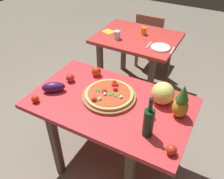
{
  "coord_description": "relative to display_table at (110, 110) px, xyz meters",
  "views": [
    {
      "loc": [
        0.73,
        -1.32,
        2.05
      ],
      "look_at": [
        -0.03,
        0.09,
        0.82
      ],
      "focal_mm": 38.43,
      "sensor_mm": 36.0,
      "label": 1
    }
  ],
  "objects": [
    {
      "name": "tomato_by_bottle",
      "position": [
        -0.46,
        0.08,
        0.13
      ],
      "size": [
        0.08,
        0.08,
        0.08
      ],
      "primitive_type": "sphere",
      "color": "red",
      "rests_on": "display_table"
    },
    {
      "name": "wine_bottle",
      "position": [
        0.4,
        -0.19,
        0.22
      ],
      "size": [
        0.08,
        0.08,
        0.33
      ],
      "color": "#11361A",
      "rests_on": "display_table"
    },
    {
      "name": "eggplant",
      "position": [
        -0.5,
        -0.11,
        0.14
      ],
      "size": [
        0.21,
        0.19,
        0.09
      ],
      "primitive_type": "ellipsoid",
      "rotation": [
        0.0,
        0.0,
        0.64
      ],
      "color": "#3B1447",
      "rests_on": "display_table"
    },
    {
      "name": "pizza",
      "position": [
        -0.04,
        0.04,
        0.13
      ],
      "size": [
        0.4,
        0.4,
        0.06
      ],
      "color": "#DDAC5D",
      "rests_on": "pizza_board"
    },
    {
      "name": "tomato_near_board",
      "position": [
        -0.54,
        -0.3,
        0.13
      ],
      "size": [
        0.06,
        0.06,
        0.06
      ],
      "primitive_type": "sphere",
      "color": "red",
      "rests_on": "display_table"
    },
    {
      "name": "drinking_glass_juice",
      "position": [
        -0.26,
        1.33,
        0.14
      ],
      "size": [
        0.07,
        0.07,
        0.09
      ],
      "primitive_type": "cylinder",
      "color": "gold",
      "rests_on": "background_table"
    },
    {
      "name": "melon",
      "position": [
        0.37,
        0.19,
        0.19
      ],
      "size": [
        0.19,
        0.19,
        0.19
      ],
      "primitive_type": "sphere",
      "color": "#E3D267",
      "rests_on": "display_table"
    },
    {
      "name": "background_table",
      "position": [
        -0.3,
        1.24,
        -0.02
      ],
      "size": [
        1.0,
        0.78,
        0.77
      ],
      "color": "brown",
      "rests_on": "ground_plane"
    },
    {
      "name": "ground_plane",
      "position": [
        0.0,
        0.0,
        -0.67
      ],
      "size": [
        10.0,
        10.0,
        0.0
      ],
      "primitive_type": "plane",
      "color": "gray"
    },
    {
      "name": "pizza_board",
      "position": [
        -0.03,
        0.04,
        0.11
      ],
      "size": [
        0.45,
        0.45,
        0.02
      ],
      "primitive_type": "cylinder",
      "color": "#92633C",
      "rests_on": "display_table"
    },
    {
      "name": "tomato_beside_pepper",
      "position": [
        0.36,
        -0.02,
        0.13
      ],
      "size": [
        0.06,
        0.06,
        0.06
      ],
      "primitive_type": "sphere",
      "color": "red",
      "rests_on": "display_table"
    },
    {
      "name": "dinner_plate",
      "position": [
        0.05,
        1.08,
        0.1
      ],
      "size": [
        0.22,
        0.22,
        0.02
      ],
      "primitive_type": "cylinder",
      "color": "white",
      "rests_on": "background_table"
    },
    {
      "name": "bell_pepper",
      "position": [
        -0.3,
        0.27,
        0.14
      ],
      "size": [
        0.09,
        0.09,
        0.1
      ],
      "primitive_type": "ellipsoid",
      "color": "red",
      "rests_on": "display_table"
    },
    {
      "name": "fork_utensil",
      "position": [
        -0.09,
        1.08,
        0.1
      ],
      "size": [
        0.02,
        0.18,
        0.01
      ],
      "primitive_type": "cube",
      "rotation": [
        0.0,
        0.0,
        0.03
      ],
      "color": "silver",
      "rests_on": "background_table"
    },
    {
      "name": "dining_chair",
      "position": [
        -0.34,
        1.86,
        -0.19
      ],
      "size": [
        0.41,
        0.41,
        0.85
      ],
      "rotation": [
        0.0,
        0.0,
        3.16
      ],
      "color": "#92633C",
      "rests_on": "ground_plane"
    },
    {
      "name": "tomato_at_corner",
      "position": [
        0.6,
        -0.27,
        0.13
      ],
      "size": [
        0.07,
        0.07,
        0.07
      ],
      "primitive_type": "sphere",
      "color": "red",
      "rests_on": "display_table"
    },
    {
      "name": "display_table",
      "position": [
        0.0,
        0.0,
        0.0
      ],
      "size": [
        1.34,
        0.81,
        0.77
      ],
      "color": "brown",
      "rests_on": "ground_plane"
    },
    {
      "name": "napkin_folded",
      "position": [
        -0.68,
        1.19,
        0.1
      ],
      "size": [
        0.17,
        0.16,
        0.01
      ],
      "primitive_type": "cube",
      "rotation": [
        0.0,
        0.0,
        -0.3
      ],
      "color": "yellow",
      "rests_on": "background_table"
    },
    {
      "name": "drinking_glass_water",
      "position": [
        -0.49,
        1.07,
        0.14
      ],
      "size": [
        0.08,
        0.08,
        0.1
      ],
      "primitive_type": "cylinder",
      "color": "silver",
      "rests_on": "background_table"
    },
    {
      "name": "knife_utensil",
      "position": [
        0.19,
        1.08,
        0.1
      ],
      "size": [
        0.02,
        0.18,
        0.01
      ],
      "primitive_type": "cube",
      "rotation": [
        0.0,
        0.0,
        0.04
      ],
      "color": "silver",
      "rests_on": "background_table"
    },
    {
      "name": "pineapple_left",
      "position": [
        0.54,
        0.1,
        0.22
      ],
      "size": [
        0.12,
        0.12,
        0.29
      ],
      "color": "#B89323",
      "rests_on": "display_table"
    }
  ]
}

